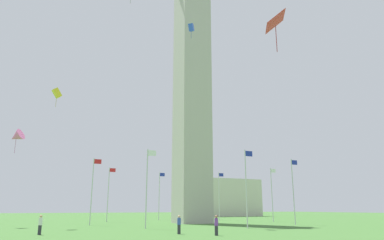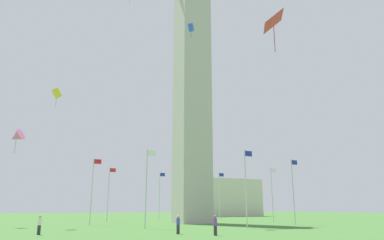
{
  "view_description": "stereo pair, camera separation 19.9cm",
  "coord_description": "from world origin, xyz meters",
  "px_view_note": "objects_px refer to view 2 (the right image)",
  "views": [
    {
      "loc": [
        -23.24,
        -50.51,
        2.27
      ],
      "look_at": [
        0.0,
        0.0,
        16.14
      ],
      "focal_mm": 33.03,
      "sensor_mm": 36.0,
      "label": 1
    },
    {
      "loc": [
        -23.06,
        -50.6,
        2.27
      ],
      "look_at": [
        0.0,
        0.0,
        16.14
      ],
      "focal_mm": 33.03,
      "sensor_mm": 36.0,
      "label": 2
    }
  ],
  "objects_px": {
    "flagpole_e": "(160,194)",
    "flagpole_se": "(109,192)",
    "kite_red_diamond": "(273,22)",
    "obelisk_monument": "(192,84)",
    "flagpole_w": "(246,185)",
    "flagpole_ne": "(220,194)",
    "kite_pink_delta": "(16,137)",
    "distant_building": "(224,198)",
    "person_purple_shirt": "(215,225)",
    "kite_blue_box": "(191,27)",
    "flagpole_nw": "(293,188)",
    "person_white_shirt": "(39,225)",
    "flagpole_n": "(272,192)",
    "person_blue_shirt": "(178,225)",
    "flagpole_s": "(92,188)",
    "kite_yellow_box": "(57,93)",
    "flagpole_sw": "(147,184)"
  },
  "relations": [
    {
      "from": "flagpole_e",
      "to": "flagpole_se",
      "type": "bearing_deg",
      "value": -157.5
    },
    {
      "from": "flagpole_se",
      "to": "kite_red_diamond",
      "type": "relative_size",
      "value": 3.54
    },
    {
      "from": "obelisk_monument",
      "to": "flagpole_w",
      "type": "distance_m",
      "value": 23.01
    },
    {
      "from": "flagpole_e",
      "to": "flagpole_w",
      "type": "relative_size",
      "value": 1.0
    },
    {
      "from": "flagpole_ne",
      "to": "kite_pink_delta",
      "type": "height_order",
      "value": "kite_pink_delta"
    },
    {
      "from": "kite_pink_delta",
      "to": "distant_building",
      "type": "xyz_separation_m",
      "value": [
        53.08,
        38.85,
        -6.31
      ]
    },
    {
      "from": "kite_red_diamond",
      "to": "person_purple_shirt",
      "type": "bearing_deg",
      "value": 81.75
    },
    {
      "from": "flagpole_e",
      "to": "kite_blue_box",
      "type": "relative_size",
      "value": 3.81
    },
    {
      "from": "flagpole_ne",
      "to": "person_purple_shirt",
      "type": "bearing_deg",
      "value": -119.49
    },
    {
      "from": "flagpole_nw",
      "to": "person_white_shirt",
      "type": "relative_size",
      "value": 5.4
    },
    {
      "from": "flagpole_n",
      "to": "kite_red_diamond",
      "type": "height_order",
      "value": "kite_red_diamond"
    },
    {
      "from": "flagpole_n",
      "to": "flagpole_ne",
      "type": "bearing_deg",
      "value": 112.5
    },
    {
      "from": "flagpole_n",
      "to": "person_blue_shirt",
      "type": "distance_m",
      "value": 32.95
    },
    {
      "from": "flagpole_nw",
      "to": "person_blue_shirt",
      "type": "distance_m",
      "value": 23.67
    },
    {
      "from": "flagpole_n",
      "to": "flagpole_w",
      "type": "relative_size",
      "value": 1.0
    },
    {
      "from": "flagpole_s",
      "to": "kite_pink_delta",
      "type": "height_order",
      "value": "kite_pink_delta"
    },
    {
      "from": "kite_yellow_box",
      "to": "kite_pink_delta",
      "type": "distance_m",
      "value": 7.86
    },
    {
      "from": "kite_pink_delta",
      "to": "flagpole_s",
      "type": "bearing_deg",
      "value": -2.98
    },
    {
      "from": "flagpole_se",
      "to": "flagpole_sw",
      "type": "bearing_deg",
      "value": -90.0
    },
    {
      "from": "flagpole_w",
      "to": "flagpole_sw",
      "type": "bearing_deg",
      "value": 157.5
    },
    {
      "from": "obelisk_monument",
      "to": "person_purple_shirt",
      "type": "xyz_separation_m",
      "value": [
        -8.36,
        -23.09,
        -21.43
      ]
    },
    {
      "from": "kite_blue_box",
      "to": "kite_pink_delta",
      "type": "relative_size",
      "value": 0.74
    },
    {
      "from": "flagpole_se",
      "to": "distant_building",
      "type": "distance_m",
      "value": 48.01
    },
    {
      "from": "person_purple_shirt",
      "to": "person_blue_shirt",
      "type": "relative_size",
      "value": 1.02
    },
    {
      "from": "person_purple_shirt",
      "to": "kite_yellow_box",
      "type": "relative_size",
      "value": 0.64
    },
    {
      "from": "obelisk_monument",
      "to": "kite_yellow_box",
      "type": "bearing_deg",
      "value": -171.61
    },
    {
      "from": "flagpole_se",
      "to": "person_white_shirt",
      "type": "xyz_separation_m",
      "value": [
        -11.24,
        -26.61,
        -4.09
      ]
    },
    {
      "from": "flagpole_nw",
      "to": "kite_yellow_box",
      "type": "relative_size",
      "value": 3.5
    },
    {
      "from": "flagpole_w",
      "to": "flagpole_nw",
      "type": "bearing_deg",
      "value": 22.5
    },
    {
      "from": "flagpole_w",
      "to": "distant_building",
      "type": "xyz_separation_m",
      "value": [
        27.8,
        54.51,
        0.14
      ]
    },
    {
      "from": "flagpole_nw",
      "to": "kite_blue_box",
      "type": "xyz_separation_m",
      "value": [
        -14.32,
        3.25,
        23.29
      ]
    },
    {
      "from": "flagpole_e",
      "to": "kite_pink_delta",
      "type": "height_order",
      "value": "kite_pink_delta"
    },
    {
      "from": "flagpole_nw",
      "to": "person_white_shirt",
      "type": "height_order",
      "value": "flagpole_nw"
    },
    {
      "from": "kite_yellow_box",
      "to": "kite_red_diamond",
      "type": "bearing_deg",
      "value": -70.69
    },
    {
      "from": "flagpole_nw",
      "to": "person_purple_shirt",
      "type": "distance_m",
      "value": 23.14
    },
    {
      "from": "flagpole_n",
      "to": "distant_building",
      "type": "relative_size",
      "value": 0.48
    },
    {
      "from": "flagpole_n",
      "to": "flagpole_e",
      "type": "height_order",
      "value": "same"
    },
    {
      "from": "flagpole_ne",
      "to": "kite_pink_delta",
      "type": "relative_size",
      "value": 2.8
    },
    {
      "from": "obelisk_monument",
      "to": "flagpole_nw",
      "type": "relative_size",
      "value": 4.92
    },
    {
      "from": "flagpole_n",
      "to": "person_purple_shirt",
      "type": "xyz_separation_m",
      "value": [
        -23.55,
        -23.09,
        -4.1
      ]
    },
    {
      "from": "flagpole_nw",
      "to": "person_white_shirt",
      "type": "xyz_separation_m",
      "value": [
        -32.64,
        -5.2,
        -4.09
      ]
    },
    {
      "from": "obelisk_monument",
      "to": "flagpole_ne",
      "type": "xyz_separation_m",
      "value": [
        10.76,
        10.7,
        -17.33
      ]
    },
    {
      "from": "person_white_shirt",
      "to": "flagpole_n",
      "type": "bearing_deg",
      "value": 14.7
    },
    {
      "from": "flagpole_se",
      "to": "person_blue_shirt",
      "type": "distance_m",
      "value": 31.13
    },
    {
      "from": "flagpole_e",
      "to": "kite_yellow_box",
      "type": "relative_size",
      "value": 3.5
    },
    {
      "from": "distant_building",
      "to": "obelisk_monument",
      "type": "bearing_deg",
      "value": -125.28
    },
    {
      "from": "flagpole_nw",
      "to": "flagpole_sw",
      "type": "bearing_deg",
      "value": 180.0
    },
    {
      "from": "flagpole_se",
      "to": "flagpole_nw",
      "type": "distance_m",
      "value": 30.27
    },
    {
      "from": "person_white_shirt",
      "to": "kite_pink_delta",
      "type": "xyz_separation_m",
      "value": [
        -3.34,
        16.43,
        10.54
      ]
    },
    {
      "from": "obelisk_monument",
      "to": "person_white_shirt",
      "type": "xyz_separation_m",
      "value": [
        -21.89,
        -15.9,
        -21.42
      ]
    }
  ]
}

